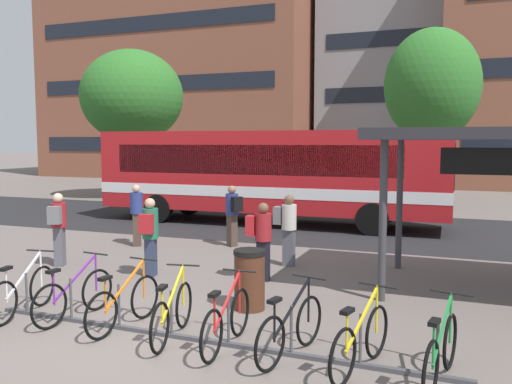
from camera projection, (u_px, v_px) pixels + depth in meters
name	position (u px, v px, depth m)	size (l,w,h in m)	color
ground	(127.00, 342.00, 7.53)	(200.00, 200.00, 0.00)	#6B605B
bus_lane_asphalt	(317.00, 226.00, 17.83)	(80.00, 7.20, 0.01)	#232326
city_bus	(271.00, 173.00, 18.23)	(12.04, 2.65, 3.20)	red
bike_rack	(199.00, 335.00, 7.54)	(7.35, 0.25, 0.70)	#47474C
parked_bicycle_white_0	(24.00, 292.00, 8.67)	(0.52, 1.71, 0.99)	black
parked_bicycle_purple_1	(74.00, 296.00, 8.48)	(0.52, 1.72, 0.99)	black
parked_bicycle_orange_2	(124.00, 304.00, 8.07)	(0.52, 1.72, 0.99)	black
parked_bicycle_yellow_3	(173.00, 313.00, 7.61)	(0.52, 1.71, 0.99)	black
parked_bicycle_red_4	(227.00, 321.00, 7.29)	(0.52, 1.72, 0.99)	black
parked_bicycle_black_5	(291.00, 329.00, 6.97)	(0.59, 1.69, 0.99)	black
parked_bicycle_yellow_6	(361.00, 341.00, 6.55)	(0.61, 1.68, 0.99)	black
parked_bicycle_green_7	(441.00, 353.00, 6.19)	(0.53, 1.70, 0.99)	black
commuter_grey_pack_0	(58.00, 224.00, 12.04)	(0.48, 0.60, 1.68)	#565660
commuter_black_pack_1	(233.00, 212.00, 14.30)	(0.60, 0.55, 1.66)	#47382D
commuter_grey_pack_2	(287.00, 225.00, 12.07)	(0.53, 0.35, 1.64)	#565660
commuter_maroon_pack_3	(137.00, 210.00, 14.41)	(0.52, 0.60, 1.69)	#47382D
commuter_red_pack_4	(150.00, 232.00, 11.13)	(0.42, 0.58, 1.67)	#2D3851
commuter_red_pack_5	(261.00, 236.00, 10.78)	(0.57, 0.40, 1.62)	black
trash_bin	(250.00, 279.00, 8.97)	(0.55, 0.55, 1.03)	#4C2819
street_tree_0	(432.00, 85.00, 23.25)	(4.15, 4.15, 7.80)	brown
street_tree_1	(132.00, 96.00, 26.14)	(5.04, 5.04, 7.36)	brown
building_left_wing	(186.00, 69.00, 43.64)	(21.73, 10.94, 17.55)	brown
building_centre_block	(422.00, 81.00, 42.09)	(14.23, 13.24, 15.27)	gray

